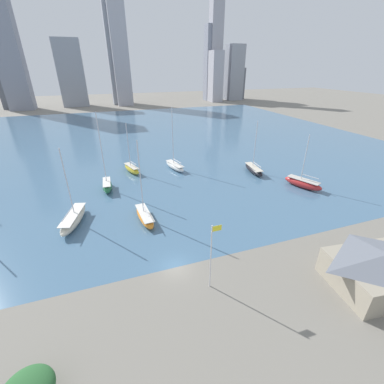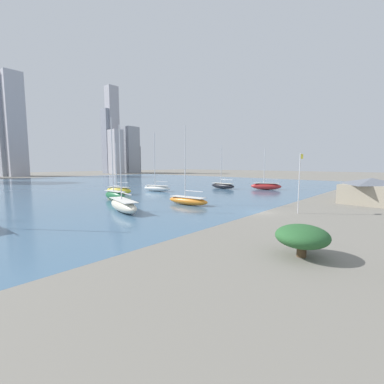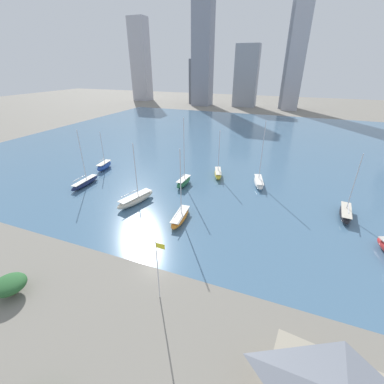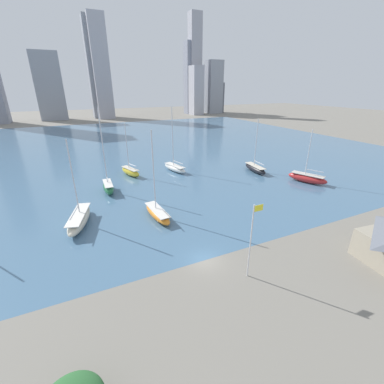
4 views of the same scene
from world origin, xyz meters
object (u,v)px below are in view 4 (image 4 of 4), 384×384
sailboat_black (255,168)px  sailboat_white (175,168)px  sailboat_cream (79,219)px  sailboat_orange (157,213)px  sailboat_red (307,178)px  sailboat_yellow (130,171)px  flag_pole (251,239)px  sailboat_green (108,187)px

sailboat_black → sailboat_white: size_ratio=0.82×
sailboat_cream → sailboat_orange: (11.83, -2.75, -0.17)m
sailboat_white → sailboat_red: (24.12, -20.33, 0.09)m
sailboat_red → sailboat_black: bearing=93.1°
sailboat_cream → sailboat_yellow: sailboat_cream is taller
sailboat_yellow → sailboat_red: bearing=-50.0°
sailboat_white → sailboat_orange: size_ratio=1.11×
flag_pole → sailboat_orange: size_ratio=0.63×
sailboat_cream → sailboat_red: bearing=14.8°
sailboat_cream → sailboat_green: sailboat_green is taller
sailboat_white → sailboat_orange: 25.19m
flag_pole → sailboat_orange: sailboat_orange is taller
sailboat_white → sailboat_orange: bearing=-131.7°
sailboat_yellow → sailboat_orange: size_ratio=0.87×
sailboat_orange → sailboat_white: bearing=57.2°
sailboat_black → sailboat_yellow: bearing=166.0°
sailboat_white → sailboat_green: 18.92m
sailboat_black → sailboat_green: size_ratio=0.78×
flag_pole → sailboat_green: bearing=108.0°
sailboat_cream → sailboat_black: bearing=29.8°
flag_pole → sailboat_cream: 26.98m
sailboat_green → sailboat_red: bearing=-15.5°
flag_pole → sailboat_yellow: (-4.29, 41.59, -3.94)m
sailboat_cream → sailboat_yellow: 24.38m
flag_pole → sailboat_cream: bearing=129.1°
flag_pole → sailboat_cream: (-16.85, 20.70, -3.93)m
flag_pole → sailboat_red: bearing=32.8°
sailboat_white → sailboat_yellow: bearing=159.1°
sailboat_yellow → sailboat_orange: (-0.74, -23.64, -0.16)m
sailboat_black → sailboat_red: 12.68m
sailboat_black → sailboat_cream: bearing=-160.5°
flag_pole → sailboat_white: sailboat_white is taller
sailboat_cream → sailboat_yellow: bearing=74.8°
sailboat_black → sailboat_green: 35.89m
sailboat_white → sailboat_green: (-17.48, -7.25, 0.21)m
sailboat_white → sailboat_green: bearing=-171.3°
sailboat_green → sailboat_yellow: bearing=55.2°
flag_pole → sailboat_red: size_ratio=0.76×
sailboat_yellow → sailboat_black: 31.21m
sailboat_yellow → sailboat_cream: bearing=-139.3°
sailboat_black → flag_pole: bearing=-123.4°
sailboat_orange → flag_pole: bearing=-79.2°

